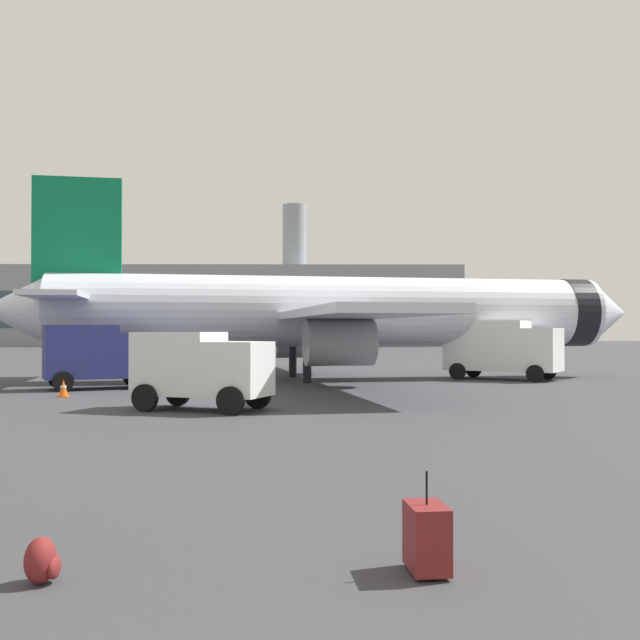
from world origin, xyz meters
The scene contains 8 objects.
airplane_at_gate centered at (1.51, 38.10, 3.66)m, with size 35.66×32.35×10.50m.
service_truck centered at (-9.30, 31.70, 1.61)m, with size 5.28×4.01×2.90m.
fuel_truck centered at (10.73, 38.04, 1.77)m, with size 6.35×5.24×3.20m.
cargo_van centered at (-3.27, 22.55, 1.45)m, with size 4.82×3.54×2.60m.
safety_cone_mid centered at (-9.48, 27.56, 0.34)m, with size 0.44×0.44×0.70m.
rolling_suitcase centered at (1.64, 5.87, 0.39)m, with size 0.46×0.68×1.10m.
traveller_backpack centered at (-2.39, 5.59, 0.23)m, with size 0.36×0.40×0.48m.
terminal_building centered at (-14.65, 136.67, 7.33)m, with size 84.27×18.35×26.39m.
Camera 1 is at (0.39, -2.16, 2.61)m, focal length 41.68 mm.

